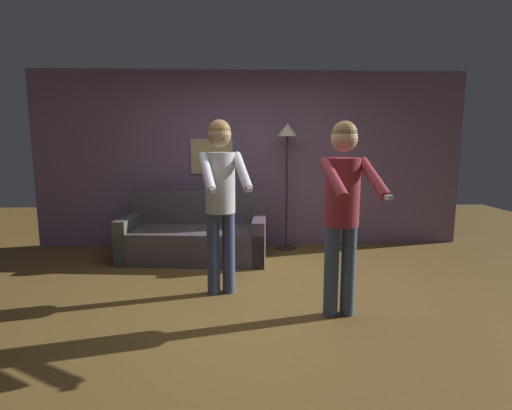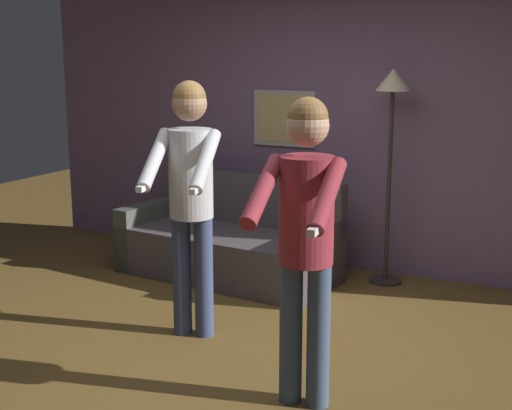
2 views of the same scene
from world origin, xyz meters
name	(u,v)px [view 1 (image 1 of 2)]	position (x,y,z in m)	size (l,w,h in m)	color
ground_plane	(257,300)	(0.00, 0.00, 0.00)	(12.00, 12.00, 0.00)	brown
back_wall_assembly	(250,160)	(-0.01, 2.26, 1.30)	(6.40, 0.09, 2.60)	slate
couch	(195,238)	(-0.77, 1.51, 0.28)	(1.97, 1.01, 0.87)	#4E4549
torchiere_lamp	(287,149)	(0.51, 1.96, 1.46)	(0.29, 0.29, 1.82)	#332D28
person_standing_left	(221,190)	(-0.36, 0.20, 1.09)	(0.54, 0.70, 1.78)	#38446E
person_standing_right	(343,201)	(0.73, -0.38, 1.06)	(0.49, 0.66, 1.74)	#3D516D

